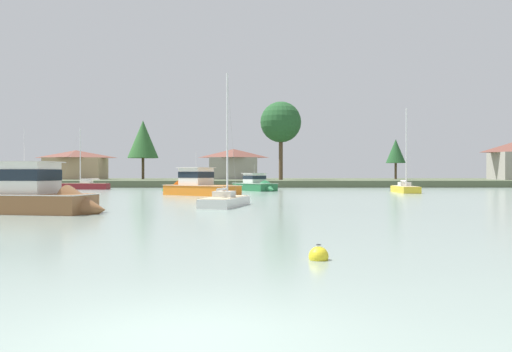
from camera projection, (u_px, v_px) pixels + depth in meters
The scene contains 16 objects.
ground_plane at pixel (186, 330), 7.58m from camera, with size 484.61×484.61×0.00m, color gray.
far_shore_bank at pixel (246, 182), 108.53m from camera, with size 218.08×48.16×1.03m, color #4C563D.
cruiser_wood at pixel (34, 201), 29.96m from camera, with size 9.53×4.67×5.71m.
cruiser_green at pixel (258, 187), 68.64m from camera, with size 6.07×7.92×4.19m.
sailboat_white at pixel (225, 203), 36.24m from camera, with size 3.20×6.69×9.20m.
sailboat_yellow at pixel (405, 191), 62.58m from camera, with size 2.21×7.10×9.96m.
cruiser_orange at pixel (194, 189), 55.12m from camera, with size 8.83×7.75×5.47m.
sailboat_maroon at pixel (84, 188), 75.16m from camera, with size 6.90×2.41×8.88m.
mooring_buoy_green at pixel (163, 190), 70.15m from camera, with size 0.33×0.33×0.38m.
mooring_buoy_yellow at pixel (319, 256), 13.76m from camera, with size 0.50×0.50×0.55m.
mooring_buoy_orange at pixel (52, 191), 65.54m from camera, with size 0.44×0.44×0.49m.
shore_tree_center_left at pixel (143, 139), 109.50m from camera, with size 6.06×6.06×11.61m.
shore_tree_right_mid at pixel (396, 151), 106.56m from camera, with size 3.74×3.74×7.71m.
shore_tree_left at pixel (281, 122), 98.18m from camera, with size 7.23×7.23×13.85m.
cottage_hillside at pixel (76, 164), 106.98m from camera, with size 11.44×7.90×5.60m.
cottage_eastern at pixel (234, 164), 108.63m from camera, with size 9.90×6.79×5.93m.
Camera 1 is at (0.89, -7.58, 2.14)m, focal length 39.00 mm.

